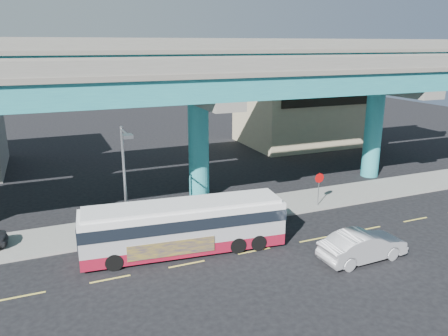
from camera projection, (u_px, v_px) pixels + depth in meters
name	position (u px, v px, depth m)	size (l,w,h in m)	color
ground	(252.00, 249.00, 24.97)	(120.00, 120.00, 0.00)	black
sidewalk	(217.00, 214.00, 29.83)	(70.00, 4.00, 0.15)	gray
lane_markings	(254.00, 251.00, 24.70)	(58.00, 0.12, 0.01)	#D8C64C
viaduct	(197.00, 76.00, 30.55)	(52.00, 12.40, 11.70)	teal
building_beige	(304.00, 113.00, 51.05)	(14.00, 10.23, 7.00)	tan
transit_bus	(184.00, 225.00, 24.26)	(11.48, 3.54, 2.90)	maroon
sedan	(363.00, 246.00, 23.52)	(5.02, 1.90, 1.64)	#ACACB1
street_lamp	(125.00, 168.00, 24.47)	(0.50, 2.25, 6.74)	gray
stop_sign	(319.00, 182.00, 30.86)	(0.72, 0.09, 2.40)	gray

